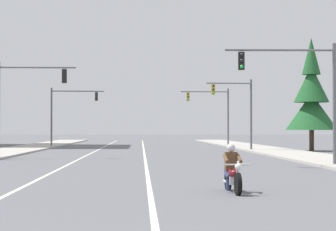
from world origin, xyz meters
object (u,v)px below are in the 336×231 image
Objects in this scene: traffic_signal_near_right at (302,84)px; traffic_signal_mid_right at (238,104)px; traffic_signal_mid_left at (67,107)px; motorcycle_with_rider at (232,173)px; traffic_signal_near_left at (21,94)px; traffic_signal_far_right at (214,108)px; conifer_tree_right_verge_far at (311,99)px.

traffic_signal_near_right and traffic_signal_mid_right have the same top height.
traffic_signal_mid_right is at bearing -36.98° from traffic_signal_mid_left.
motorcycle_with_rider is 24.97m from traffic_signal_near_left.
traffic_signal_near_right is 1.00× the size of traffic_signal_far_right.
traffic_signal_mid_right and traffic_signal_far_right have the same top height.
traffic_signal_mid_right is at bearing 89.05° from traffic_signal_near_right.
traffic_signal_near_right is at bearing -89.60° from traffic_signal_far_right.
traffic_signal_near_left is (-10.41, 22.42, 3.52)m from motorcycle_with_rider.
traffic_signal_mid_left is at bearing 113.95° from traffic_signal_near_right.
motorcycle_with_rider is 0.35× the size of traffic_signal_near_right.
traffic_signal_mid_left is 25.99m from conifer_tree_right_verge_far.
motorcycle_with_rider is 14.25m from traffic_signal_near_right.
conifer_tree_right_verge_far is at bearing 73.75° from traffic_signal_near_right.
traffic_signal_near_right is 1.00× the size of traffic_signal_mid_left.
motorcycle_with_rider is 0.23× the size of conifer_tree_right_verge_far.
traffic_signal_near_left is 1.00× the size of traffic_signal_mid_left.
traffic_signal_far_right is at bearing 84.01° from motorcycle_with_rider.
traffic_signal_mid_left is at bearing 148.92° from conifer_tree_right_verge_far.
motorcycle_with_rider is 0.35× the size of traffic_signal_near_left.
traffic_signal_near_left is (-15.78, 9.71, -0.04)m from traffic_signal_near_right.
traffic_signal_far_right is at bearing 90.40° from traffic_signal_near_right.
traffic_signal_near_right is 23.39m from traffic_signal_mid_right.
conifer_tree_right_verge_far is (22.24, 12.44, 0.33)m from traffic_signal_near_left.
conifer_tree_right_verge_far is (6.46, 22.15, 0.30)m from traffic_signal_near_right.
traffic_signal_near_left is 30.54m from traffic_signal_far_right.
traffic_signal_mid_right is 20.26m from traffic_signal_mid_left.
conifer_tree_right_verge_far reaches higher than traffic_signal_near_right.
traffic_signal_near_right is (5.36, 12.71, 3.56)m from motorcycle_with_rider.
traffic_signal_near_left reaches higher than motorcycle_with_rider.
conifer_tree_right_verge_far reaches higher than traffic_signal_near_left.
motorcycle_with_rider is at bearing -95.99° from traffic_signal_far_right.
traffic_signal_mid_right and traffic_signal_mid_left have the same top height.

